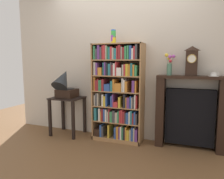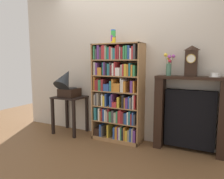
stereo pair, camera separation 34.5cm
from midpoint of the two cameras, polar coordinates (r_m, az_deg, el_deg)
ground_plane at (r=3.55m, az=-1.77°, el=-13.91°), size 7.37×6.40×0.02m
wall_back at (r=3.54m, az=1.35°, el=7.76°), size 4.37×0.08×2.60m
bookshelf at (r=3.41m, az=-1.29°, el=-1.22°), size 0.81×0.33×1.56m
cup_stack at (r=3.42m, az=-2.60°, el=13.98°), size 0.08×0.08×0.21m
side_table_left at (r=3.86m, az=-14.40°, el=-4.58°), size 0.52×0.46×0.66m
gramophone at (r=3.74m, az=-15.24°, el=1.45°), size 0.31×0.48×0.55m
fireplace_mantel at (r=3.29m, az=17.35°, el=-6.07°), size 0.97×0.25×1.08m
mantel_clock at (r=3.18m, az=17.70°, el=7.30°), size 0.16×0.14×0.42m
flower_vase at (r=3.22m, az=12.24°, el=6.58°), size 0.14×0.13×0.32m
teacup_with_saucer at (r=3.18m, az=22.91°, el=3.71°), size 0.14×0.14×0.06m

